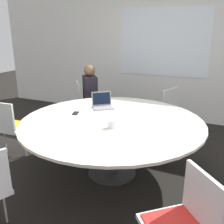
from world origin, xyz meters
The scene contains 11 objects.
ground_plane centered at (0.00, 0.00, 0.00)m, with size 16.00×16.00×0.00m, color black.
wall_back centered at (0.00, 2.50, 1.35)m, with size 8.00×0.07×2.70m.
conference_table centered at (0.00, 0.00, 0.66)m, with size 2.22×2.22×0.73m.
chair_0 centered at (-1.21, 1.39, 0.51)m, with size 0.60×0.61×0.86m.
chair_1 centered at (-1.53, -0.19, 0.51)m, with size 0.47×0.45×0.86m.
chair_3 centered at (1.07, -1.12, 0.51)m, with size 0.61×0.61×0.86m.
chair_5 centered at (0.52, 1.45, 0.51)m, with size 0.56×0.57×0.86m.
person_0 centered at (-0.99, 1.26, 0.70)m, with size 0.40×0.42×1.21m.
laptop centered at (-0.34, 0.43, 0.79)m, with size 0.37×0.36×0.21m.
coffee_cup centered at (0.11, -0.24, 0.78)m, with size 0.09×0.09×0.09m.
cell_phone centered at (-0.54, 0.03, 0.74)m, with size 0.11×0.15×0.01m.
Camera 1 is at (1.19, -2.62, 1.76)m, focal length 40.00 mm.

